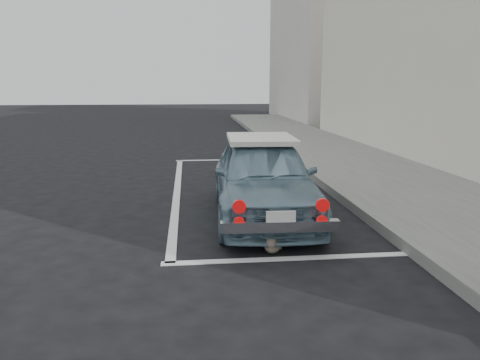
# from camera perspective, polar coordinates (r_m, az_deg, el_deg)

# --- Properties ---
(ground) EXTENTS (80.00, 80.00, 0.00)m
(ground) POSITION_cam_1_polar(r_m,az_deg,el_deg) (5.76, 0.73, -7.97)
(ground) COLOR black
(ground) RESTS_ON ground
(sidewalk) EXTENTS (2.80, 40.00, 0.15)m
(sidewalk) POSITION_cam_1_polar(r_m,az_deg,el_deg) (8.54, 20.82, -1.69)
(sidewalk) COLOR #61615D
(sidewalk) RESTS_ON ground
(building_far) EXTENTS (3.50, 10.00, 8.00)m
(building_far) POSITION_cam_1_polar(r_m,az_deg,el_deg) (26.41, 9.50, 16.01)
(building_far) COLOR beige
(building_far) RESTS_ON ground
(pline_rear) EXTENTS (3.00, 0.12, 0.01)m
(pline_rear) POSITION_cam_1_polar(r_m,az_deg,el_deg) (5.38, 6.76, -9.46)
(pline_rear) COLOR silver
(pline_rear) RESTS_ON ground
(pline_front) EXTENTS (3.00, 0.12, 0.01)m
(pline_front) POSITION_cam_1_polar(r_m,az_deg,el_deg) (12.09, -0.68, 2.49)
(pline_front) COLOR silver
(pline_front) RESTS_ON ground
(pline_side) EXTENTS (0.12, 7.00, 0.01)m
(pline_side) POSITION_cam_1_polar(r_m,az_deg,el_deg) (8.61, -7.69, -1.40)
(pline_side) COLOR silver
(pline_side) RESTS_ON ground
(retro_coupe) EXTENTS (1.55, 3.55, 1.19)m
(retro_coupe) POSITION_cam_1_polar(r_m,az_deg,el_deg) (6.82, 2.84, 0.37)
(retro_coupe) COLOR #6B8B9D
(retro_coupe) RESTS_ON ground
(cat) EXTENTS (0.29, 0.44, 0.25)m
(cat) POSITION_cam_1_polar(r_m,az_deg,el_deg) (5.49, 4.01, -7.74)
(cat) COLOR #77665A
(cat) RESTS_ON ground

